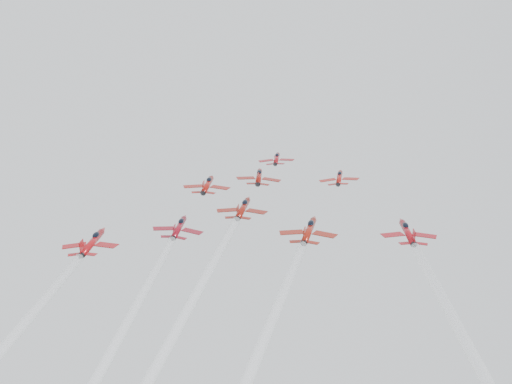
{
  "coord_description": "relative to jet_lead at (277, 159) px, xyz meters",
  "views": [
    {
      "loc": [
        12.23,
        -122.29,
        130.11
      ],
      "look_at": [
        0.0,
        2.0,
        151.31
      ],
      "focal_mm": 45.0,
      "sensor_mm": 36.0,
      "label": 1
    }
  ],
  "objects": [
    {
      "name": "jet_center",
      "position": [
        -4.35,
        -73.11,
        -38.25
      ],
      "size": [
        9.71,
        93.89,
        49.86
      ],
      "rotation": [
        0.48,
        0.06,
        -0.05
      ],
      "color": "maroon"
    },
    {
      "name": "jet_row2_left",
      "position": [
        -13.54,
        -17.87,
        -9.32
      ],
      "size": [
        10.03,
        13.05,
        7.56
      ],
      "rotation": [
        0.48,
        0.06,
        0.03
      ],
      "color": "#9F160F"
    },
    {
      "name": "jet_row2_right",
      "position": [
        14.28,
        -14.83,
        -7.75
      ],
      "size": [
        8.55,
        11.12,
        6.44
      ],
      "rotation": [
        0.48,
        -0.02,
        -0.11
      ],
      "color": "#AE1610"
    },
    {
      "name": "jet_lead",
      "position": [
        0.0,
        0.0,
        0.0
      ],
      "size": [
        8.69,
        11.31,
        6.55
      ],
      "rotation": [
        0.48,
        -0.02,
        -0.02
      ],
      "color": "maroon"
    },
    {
      "name": "jet_rear_left",
      "position": [
        -14.59,
        -78.26,
        -40.94
      ],
      "size": [
        8.94,
        86.4,
        45.88
      ],
      "rotation": [
        0.48,
        0.1,
        0.06
      ],
      "color": "maroon"
    },
    {
      "name": "jet_row2_center",
      "position": [
        -3.03,
        -13.3,
        -6.94
      ],
      "size": [
        9.8,
        12.74,
        7.38
      ],
      "rotation": [
        0.48,
        0.07,
        0.08
      ],
      "color": "maroon"
    }
  ]
}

